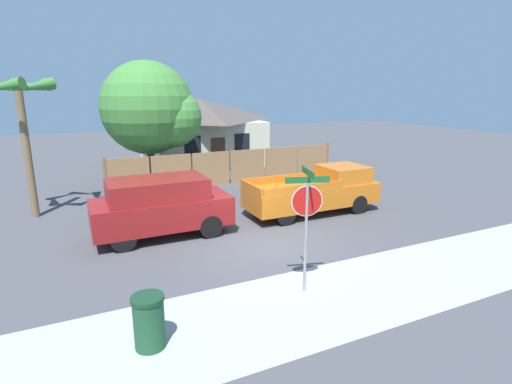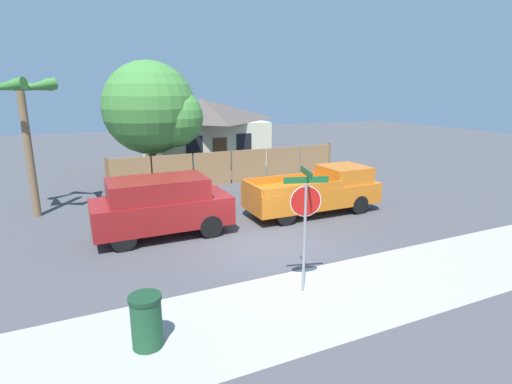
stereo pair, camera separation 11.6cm
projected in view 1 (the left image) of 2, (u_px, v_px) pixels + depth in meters
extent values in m
plane|color=#47474C|center=(264.00, 246.00, 12.69)|extent=(80.00, 80.00, 0.00)
cube|color=#A3A39E|center=(331.00, 297.00, 9.54)|extent=(36.00, 3.20, 0.01)
cube|color=#997047|center=(129.00, 176.00, 18.77)|extent=(1.97, 0.06, 1.74)
cube|color=#997047|center=(172.00, 172.00, 19.62)|extent=(1.97, 0.06, 1.74)
cube|color=#997047|center=(211.00, 169.00, 20.47)|extent=(1.97, 0.06, 1.74)
cube|color=#997047|center=(248.00, 166.00, 21.32)|extent=(1.97, 0.06, 1.74)
cube|color=#997047|center=(281.00, 163.00, 22.18)|extent=(1.97, 0.06, 1.74)
cube|color=#997047|center=(312.00, 160.00, 23.03)|extent=(1.97, 0.06, 1.74)
cube|color=brown|center=(105.00, 177.00, 18.33)|extent=(0.12, 0.12, 1.84)
cube|color=brown|center=(327.00, 158.00, 23.44)|extent=(0.12, 0.12, 1.84)
cube|color=beige|center=(201.00, 141.00, 27.21)|extent=(7.08, 6.77, 2.81)
pyramid|color=#514742|center=(200.00, 110.00, 26.68)|extent=(7.64, 7.31, 1.42)
cube|color=black|center=(193.00, 145.00, 23.51)|extent=(1.00, 0.04, 1.10)
cube|color=black|center=(242.00, 142.00, 24.83)|extent=(1.00, 0.04, 1.10)
cube|color=brown|center=(218.00, 154.00, 24.33)|extent=(0.90, 0.04, 2.00)
cylinder|color=brown|center=(151.00, 163.00, 20.86)|extent=(0.40, 0.40, 2.17)
sphere|color=#428438|center=(148.00, 108.00, 20.15)|extent=(4.67, 4.67, 4.67)
sphere|color=#478F3C|center=(172.00, 117.00, 20.19)|extent=(3.04, 3.04, 3.04)
cylinder|color=brown|center=(27.00, 151.00, 14.96)|extent=(0.28, 0.28, 5.15)
cone|color=#387A33|center=(46.00, 87.00, 14.76)|extent=(0.44, 1.70, 0.69)
cone|color=#387A33|center=(33.00, 87.00, 15.26)|extent=(1.69, 1.23, 0.69)
cone|color=#387A33|center=(6.00, 87.00, 14.88)|extent=(1.69, 1.23, 0.69)
cone|color=#387A33|center=(0.00, 87.00, 13.50)|extent=(1.69, 1.23, 0.69)
cone|color=#387A33|center=(31.00, 87.00, 13.88)|extent=(1.69, 1.23, 0.69)
cube|color=maroon|center=(162.00, 212.00, 13.37)|extent=(4.52, 1.96, 0.95)
cube|color=maroon|center=(157.00, 189.00, 13.12)|extent=(3.16, 1.80, 0.68)
cube|color=black|center=(201.00, 184.00, 13.75)|extent=(0.06, 1.72, 0.57)
cylinder|color=black|center=(195.00, 212.00, 14.83)|extent=(0.78, 0.22, 0.78)
cylinder|color=black|center=(211.00, 226.00, 13.31)|extent=(0.78, 0.22, 0.78)
cylinder|color=black|center=(116.00, 223.00, 13.67)|extent=(0.78, 0.22, 0.78)
cylinder|color=black|center=(123.00, 239.00, 12.15)|extent=(0.78, 0.22, 0.78)
cube|color=orange|center=(312.00, 195.00, 15.86)|extent=(5.37, 1.91, 0.82)
cube|color=orange|center=(343.00, 173.00, 16.29)|extent=(1.72, 1.75, 0.63)
cube|color=orange|center=(281.00, 179.00, 16.14)|extent=(3.38, 0.08, 0.29)
cube|color=orange|center=(305.00, 188.00, 14.56)|extent=(3.38, 0.08, 0.29)
cube|color=orange|center=(251.00, 188.00, 14.63)|extent=(0.08, 1.81, 0.29)
cylinder|color=black|center=(333.00, 195.00, 17.39)|extent=(0.75, 0.22, 0.75)
cylinder|color=black|center=(358.00, 204.00, 15.92)|extent=(0.75, 0.22, 0.75)
cylinder|color=black|center=(265.00, 204.00, 16.01)|extent=(0.75, 0.22, 0.75)
cylinder|color=black|center=(286.00, 215.00, 14.53)|extent=(0.75, 0.22, 0.75)
cylinder|color=gray|center=(306.00, 239.00, 9.53)|extent=(0.07, 0.07, 2.71)
cylinder|color=red|center=(307.00, 201.00, 9.30)|extent=(0.69, 0.22, 0.71)
cylinder|color=white|center=(307.00, 201.00, 9.29)|extent=(0.72, 0.22, 0.75)
cube|color=#19602D|center=(308.00, 180.00, 9.17)|extent=(1.03, 0.32, 0.15)
cube|color=#19602D|center=(308.00, 172.00, 9.12)|extent=(0.29, 0.93, 0.15)
cylinder|color=#1E4C2D|center=(149.00, 324.00, 7.59)|extent=(0.59, 0.59, 0.99)
cylinder|color=#163922|center=(147.00, 298.00, 7.46)|extent=(0.63, 0.63, 0.08)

